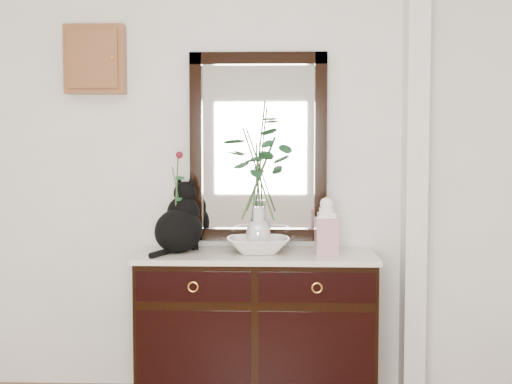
{
  "coord_description": "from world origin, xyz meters",
  "views": [
    {
      "loc": [
        0.25,
        -2.21,
        1.47
      ],
      "look_at": [
        0.1,
        1.63,
        1.2
      ],
      "focal_mm": 50.0,
      "sensor_mm": 36.0,
      "label": 1
    }
  ],
  "objects_px": {
    "cat": "(179,216)",
    "ginger_jar": "(326,225)",
    "lotus_bowl": "(258,245)",
    "sideboard": "(257,319)"
  },
  "relations": [
    {
      "from": "cat",
      "to": "lotus_bowl",
      "type": "bearing_deg",
      "value": 19.61
    },
    {
      "from": "ginger_jar",
      "to": "sideboard",
      "type": "bearing_deg",
      "value": 176.49
    },
    {
      "from": "sideboard",
      "to": "ginger_jar",
      "type": "distance_m",
      "value": 0.66
    },
    {
      "from": "sideboard",
      "to": "cat",
      "type": "bearing_deg",
      "value": 176.83
    },
    {
      "from": "ginger_jar",
      "to": "lotus_bowl",
      "type": "bearing_deg",
      "value": 174.42
    },
    {
      "from": "lotus_bowl",
      "to": "ginger_jar",
      "type": "relative_size",
      "value": 1.09
    },
    {
      "from": "lotus_bowl",
      "to": "sideboard",
      "type": "bearing_deg",
      "value": -121.93
    },
    {
      "from": "sideboard",
      "to": "lotus_bowl",
      "type": "distance_m",
      "value": 0.42
    },
    {
      "from": "cat",
      "to": "ginger_jar",
      "type": "height_order",
      "value": "cat"
    },
    {
      "from": "cat",
      "to": "ginger_jar",
      "type": "distance_m",
      "value": 0.83
    }
  ]
}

